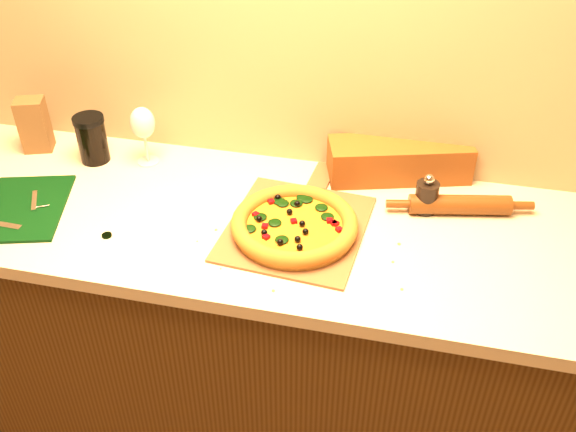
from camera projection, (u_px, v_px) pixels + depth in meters
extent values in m
plane|color=#9E8460|center=(285.00, 17.00, 1.75)|extent=(4.00, 0.00, 4.00)
cube|color=#42270E|center=(263.00, 336.00, 2.05)|extent=(2.80, 0.65, 0.86)
cube|color=beige|center=(259.00, 224.00, 1.78)|extent=(2.84, 0.68, 0.04)
cube|color=brown|center=(296.00, 228.00, 1.73)|extent=(0.39, 0.43, 0.01)
cube|color=brown|center=(321.00, 178.00, 1.93)|extent=(0.07, 0.16, 0.01)
cylinder|color=#B17E2C|center=(294.00, 229.00, 1.70)|extent=(0.32, 0.32, 0.02)
cylinder|color=orange|center=(294.00, 226.00, 1.70)|extent=(0.27, 0.27, 0.01)
torus|color=#9A4B1C|center=(295.00, 223.00, 1.69)|extent=(0.34, 0.34, 0.04)
ellipsoid|color=black|center=(315.00, 219.00, 1.71)|extent=(0.04, 0.04, 0.01)
sphere|color=black|center=(278.00, 224.00, 1.68)|extent=(0.02, 0.02, 0.02)
cube|color=maroon|center=(298.00, 235.00, 1.65)|extent=(0.02, 0.02, 0.01)
cube|color=black|center=(24.00, 208.00, 1.80)|extent=(0.30, 0.36, 0.01)
cube|color=silver|center=(34.00, 201.00, 1.81)|extent=(0.06, 0.09, 0.01)
cylinder|color=silver|center=(43.00, 206.00, 1.79)|extent=(0.03, 0.02, 0.01)
cube|color=silver|center=(0.00, 224.00, 1.73)|extent=(0.12, 0.02, 0.00)
cylinder|color=black|center=(107.00, 235.00, 1.70)|extent=(0.03, 0.03, 0.01)
cylinder|color=black|center=(426.00, 197.00, 1.77)|extent=(0.06, 0.06, 0.09)
sphere|color=silver|center=(429.00, 179.00, 1.74)|extent=(0.03, 0.03, 0.03)
cylinder|color=#532F0E|center=(460.00, 205.00, 1.77)|extent=(0.28, 0.11, 0.06)
cylinder|color=#532F0E|center=(522.00, 205.00, 1.77)|extent=(0.07, 0.04, 0.02)
cylinder|color=#532F0E|center=(398.00, 204.00, 1.78)|extent=(0.07, 0.04, 0.02)
cube|color=brown|center=(399.00, 160.00, 1.91)|extent=(0.44, 0.25, 0.11)
cylinder|color=silver|center=(148.00, 161.00, 2.00)|extent=(0.07, 0.07, 0.00)
cylinder|color=silver|center=(147.00, 149.00, 1.98)|extent=(0.01, 0.01, 0.08)
ellipsoid|color=silver|center=(142.00, 123.00, 1.92)|extent=(0.08, 0.08, 0.10)
cube|color=brown|center=(34.00, 125.00, 2.02)|extent=(0.10, 0.09, 0.17)
cylinder|color=black|center=(92.00, 141.00, 1.97)|extent=(0.09, 0.09, 0.13)
cylinder|color=black|center=(88.00, 120.00, 1.93)|extent=(0.09, 0.09, 0.02)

